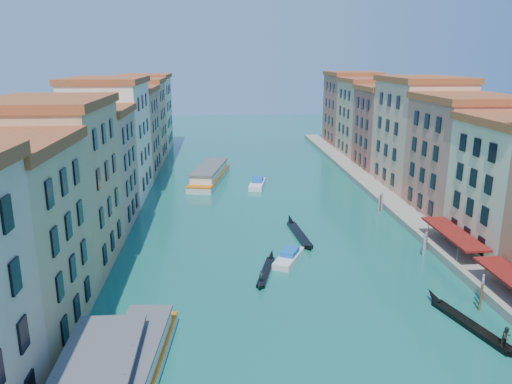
# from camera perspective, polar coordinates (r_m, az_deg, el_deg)

# --- Properties ---
(left_bank_palazzos) EXTENTS (12.80, 128.40, 21.00)m
(left_bank_palazzos) POSITION_cam_1_polar(r_m,az_deg,el_deg) (85.91, -17.15, 4.69)
(left_bank_palazzos) COLOR #C8B08D
(left_bank_palazzos) RESTS_ON ground
(right_bank_palazzos) EXTENTS (12.80, 128.40, 21.00)m
(right_bank_palazzos) POSITION_cam_1_polar(r_m,az_deg,el_deg) (91.93, 19.50, 5.17)
(right_bank_palazzos) COLOR #A63D33
(right_bank_palazzos) RESTS_ON ground
(quay) EXTENTS (4.00, 140.00, 1.00)m
(quay) POSITION_cam_1_polar(r_m,az_deg,el_deg) (90.98, 14.37, -0.50)
(quay) COLOR gray
(quay) RESTS_ON ground
(mooring_poles_right) EXTENTS (1.44, 54.24, 3.20)m
(mooring_poles_right) POSITION_cam_1_polar(r_m,az_deg,el_deg) (58.24, 23.05, -9.42)
(mooring_poles_right) COLOR brown
(mooring_poles_right) RESTS_ON ground
(vaporetto_near) EXTENTS (5.61, 18.19, 2.66)m
(vaporetto_near) POSITION_cam_1_polar(r_m,az_deg,el_deg) (41.79, -13.95, -18.93)
(vaporetto_near) COLOR silver
(vaporetto_near) RESTS_ON ground
(vaporetto_far) EXTENTS (8.60, 21.53, 3.12)m
(vaporetto_far) POSITION_cam_1_polar(r_m,az_deg,el_deg) (101.33, -5.32, 2.02)
(vaporetto_far) COLOR silver
(vaporetto_far) RESTS_ON ground
(gondola_fore) EXTENTS (3.37, 10.40, 2.10)m
(gondola_fore) POSITION_cam_1_polar(r_m,az_deg,el_deg) (58.63, 1.15, -8.97)
(gondola_fore) COLOR black
(gondola_fore) RESTS_ON ground
(gondola_right) EXTENTS (4.20, 12.49, 2.53)m
(gondola_right) POSITION_cam_1_polar(r_m,az_deg,el_deg) (51.65, 23.52, -13.69)
(gondola_right) COLOR black
(gondola_right) RESTS_ON ground
(gondola_far) EXTENTS (2.17, 13.25, 1.87)m
(gondola_far) POSITION_cam_1_polar(r_m,az_deg,el_deg) (70.72, 4.91, -4.68)
(gondola_far) COLOR black
(gondola_far) RESTS_ON ground
(motorboat_mid) EXTENTS (4.75, 6.89, 1.38)m
(motorboat_mid) POSITION_cam_1_polar(r_m,az_deg,el_deg) (62.13, 3.78, -7.39)
(motorboat_mid) COLOR silver
(motorboat_mid) RESTS_ON ground
(motorboat_far) EXTENTS (3.98, 8.29, 1.65)m
(motorboat_far) POSITION_cam_1_polar(r_m,az_deg,el_deg) (96.92, 0.16, 1.02)
(motorboat_far) COLOR white
(motorboat_far) RESTS_ON ground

